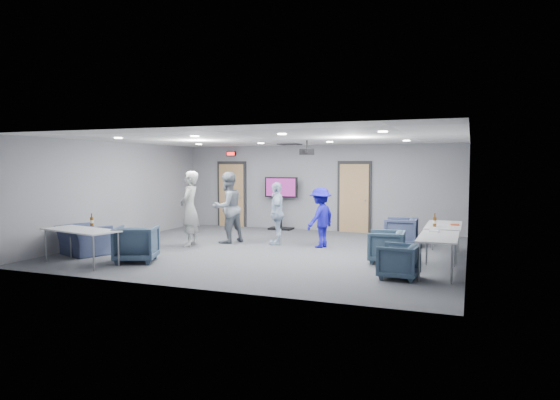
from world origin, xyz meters
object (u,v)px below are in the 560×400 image
(person_a, at_px, (190,209))
(person_c, at_px, (277,213))
(person_d, at_px, (320,218))
(table_front_left, at_px, (81,231))
(chair_right_a, at_px, (401,232))
(bottle_front, at_px, (92,221))
(chair_front_a, at_px, (136,244))
(chair_front_b, at_px, (84,240))
(person_b, at_px, (227,208))
(table_right_a, at_px, (444,227))
(chair_right_c, at_px, (398,261))
(table_right_b, at_px, (439,238))
(bottle_right, at_px, (435,222))
(projector, at_px, (307,152))
(tv_stand, at_px, (281,200))
(chair_right_b, at_px, (386,246))

(person_a, xyz_separation_m, person_c, (1.97, 1.07, -0.15))
(person_d, bearing_deg, table_front_left, -29.86)
(chair_right_a, distance_m, bottle_front, 7.48)
(chair_front_a, bearing_deg, chair_front_b, -31.78)
(person_b, height_order, table_right_a, person_b)
(person_b, bearing_deg, table_right_a, 114.00)
(table_right_a, distance_m, table_front_left, 7.90)
(person_b, distance_m, bottle_front, 3.58)
(chair_front_a, height_order, table_front_left, chair_front_a)
(person_a, distance_m, chair_front_b, 2.63)
(person_c, bearing_deg, chair_right_c, 31.01)
(chair_right_c, xyz_separation_m, table_right_b, (0.65, 0.69, 0.36))
(person_c, xyz_separation_m, bottle_right, (4.00, -0.77, 0.02))
(chair_front_a, bearing_deg, chair_right_c, 161.20)
(person_c, xyz_separation_m, table_front_left, (-2.87, -3.90, -0.13))
(person_d, xyz_separation_m, projector, (-0.35, -0.05, 1.65))
(table_right_a, bearing_deg, table_right_b, -180.00)
(person_a, height_order, table_right_a, person_a)
(person_d, relative_size, chair_right_c, 2.16)
(chair_front_b, distance_m, bottle_right, 7.95)
(person_b, relative_size, chair_front_a, 2.20)
(chair_front_b, bearing_deg, table_right_b, -152.97)
(bottle_front, height_order, tv_stand, tv_stand)
(chair_front_b, distance_m, projector, 5.72)
(tv_stand, relative_size, projector, 3.80)
(person_a, xyz_separation_m, person_b, (0.65, 0.84, -0.02))
(chair_right_a, xyz_separation_m, bottle_front, (-6.13, -4.25, 0.47))
(table_right_a, distance_m, projector, 3.74)
(table_right_a, height_order, bottle_front, bottle_front)
(table_front_left, bearing_deg, chair_right_a, 51.68)
(person_d, bearing_deg, table_right_b, 70.88)
(chair_right_c, distance_m, projector, 4.39)
(table_right_a, relative_size, projector, 4.05)
(person_c, xyz_separation_m, chair_front_b, (-3.61, -3.04, -0.47))
(person_b, relative_size, chair_right_a, 2.35)
(person_c, bearing_deg, projector, 63.10)
(chair_right_c, bearing_deg, chair_right_b, -158.01)
(projector, bearing_deg, table_right_b, -48.42)
(chair_right_a, bearing_deg, table_front_left, -52.21)
(chair_right_b, bearing_deg, person_b, -110.40)
(person_a, relative_size, table_right_b, 1.12)
(chair_right_b, distance_m, chair_front_a, 5.33)
(person_a, bearing_deg, person_c, 107.37)
(chair_right_b, bearing_deg, person_c, -120.25)
(bottle_front, bearing_deg, tv_stand, 71.29)
(chair_right_b, bearing_deg, projector, -126.14)
(person_a, bearing_deg, person_d, 96.41)
(tv_stand, bearing_deg, table_right_b, -44.63)
(chair_right_c, bearing_deg, tv_stand, -137.42)
(person_b, relative_size, tv_stand, 1.12)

